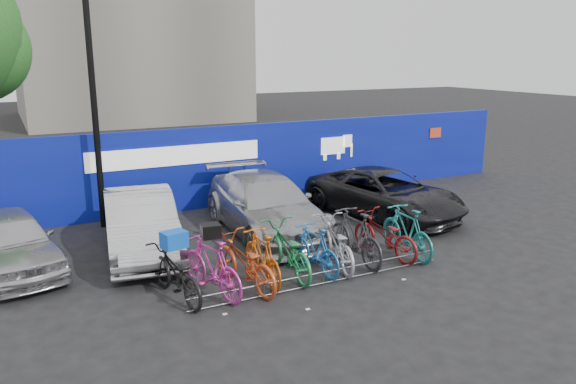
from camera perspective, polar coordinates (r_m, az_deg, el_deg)
ground at (r=11.78m, az=2.11°, el=-8.42°), size 100.00×100.00×0.00m
hoarding at (r=16.71m, az=-7.94°, el=2.51°), size 22.00×0.18×2.40m
lamppost at (r=15.09m, az=-19.12°, el=8.60°), size 0.25×0.50×6.11m
bike_rack at (r=11.23m, az=3.63°, el=-8.68°), size 5.60×0.03×0.30m
car_0 at (r=13.09m, az=-26.39°, el=-4.57°), size 2.26×4.04×1.30m
car_1 at (r=13.21m, az=-14.75°, el=-3.10°), size 2.10×4.48×1.42m
car_2 at (r=14.24m, az=-2.25°, el=-1.32°), size 2.37×5.18×1.47m
car_3 at (r=15.89m, az=9.79°, el=-0.17°), size 3.18×5.10×1.32m
bike_0 at (r=10.69m, az=-11.33°, el=-8.14°), size 0.98×2.02×1.02m
bike_1 at (r=10.74m, az=-7.73°, el=-7.50°), size 0.99×1.99×1.15m
bike_2 at (r=10.97m, az=-4.47°, el=-7.17°), size 1.08×2.13×1.07m
bike_3 at (r=11.25m, az=-2.62°, el=-6.62°), size 0.54×1.77×1.06m
bike_4 at (r=11.56m, az=-0.07°, el=-5.95°), size 0.80×2.10×1.09m
bike_5 at (r=11.74m, az=2.75°, el=-5.82°), size 0.63×1.74×1.02m
bike_6 at (r=12.09m, az=4.84°, el=-5.20°), size 1.07×2.09×1.05m
bike_7 at (r=12.32m, az=6.90°, el=-4.52°), size 0.58×1.99×1.19m
bike_8 at (r=12.79m, az=9.77°, el=-4.33°), size 0.98×2.03×1.02m
bike_9 at (r=12.93m, az=11.98°, el=-3.95°), size 0.65×1.94×1.15m
cargo_crate at (r=10.46m, az=-11.50°, el=-4.77°), size 0.49×0.42×0.31m
cargo_topcase at (r=10.51m, az=-7.86°, el=-3.93°), size 0.39×0.35×0.26m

